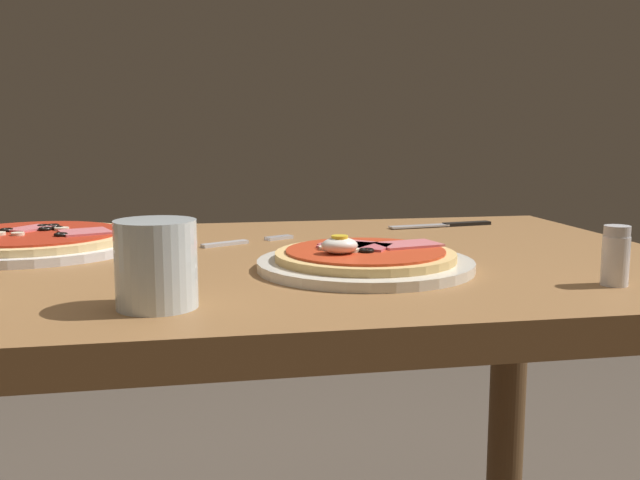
{
  "coord_description": "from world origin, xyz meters",
  "views": [
    {
      "loc": [
        -0.1,
        -0.96,
        0.9
      ],
      "look_at": [
        0.07,
        -0.05,
        0.76
      ],
      "focal_mm": 40.78,
      "sensor_mm": 36.0,
      "label": 1
    }
  ],
  "objects_px": {
    "knife": "(448,225)",
    "water_glass_far": "(156,269)",
    "dining_table": "(263,346)",
    "salt_shaker": "(616,256)",
    "pizza_foreground": "(365,260)",
    "pizza_across_left": "(33,241)",
    "fork": "(241,242)"
  },
  "relations": [
    {
      "from": "knife",
      "to": "water_glass_far",
      "type": "bearing_deg",
      "value": -134.17
    },
    {
      "from": "dining_table",
      "to": "salt_shaker",
      "type": "distance_m",
      "value": 0.47
    },
    {
      "from": "dining_table",
      "to": "pizza_foreground",
      "type": "relative_size",
      "value": 4.28
    },
    {
      "from": "pizza_across_left",
      "to": "salt_shaker",
      "type": "height_order",
      "value": "salt_shaker"
    },
    {
      "from": "water_glass_far",
      "to": "knife",
      "type": "relative_size",
      "value": 0.44
    },
    {
      "from": "pizza_across_left",
      "to": "salt_shaker",
      "type": "bearing_deg",
      "value": -28.69
    },
    {
      "from": "water_glass_far",
      "to": "fork",
      "type": "relative_size",
      "value": 0.58
    },
    {
      "from": "dining_table",
      "to": "water_glass_far",
      "type": "bearing_deg",
      "value": -117.01
    },
    {
      "from": "pizza_across_left",
      "to": "water_glass_far",
      "type": "distance_m",
      "value": 0.43
    },
    {
      "from": "water_glass_far",
      "to": "pizza_foreground",
      "type": "bearing_deg",
      "value": 30.89
    },
    {
      "from": "pizza_across_left",
      "to": "fork",
      "type": "distance_m",
      "value": 0.3
    },
    {
      "from": "pizza_foreground",
      "to": "salt_shaker",
      "type": "distance_m",
      "value": 0.29
    },
    {
      "from": "dining_table",
      "to": "knife",
      "type": "height_order",
      "value": "knife"
    },
    {
      "from": "salt_shaker",
      "to": "fork",
      "type": "bearing_deg",
      "value": 136.11
    },
    {
      "from": "pizza_foreground",
      "to": "fork",
      "type": "xyz_separation_m",
      "value": [
        -0.13,
        0.23,
        -0.01
      ]
    },
    {
      "from": "fork",
      "to": "salt_shaker",
      "type": "distance_m",
      "value": 0.53
    },
    {
      "from": "dining_table",
      "to": "pizza_foreground",
      "type": "distance_m",
      "value": 0.21
    },
    {
      "from": "pizza_across_left",
      "to": "salt_shaker",
      "type": "relative_size",
      "value": 4.71
    },
    {
      "from": "dining_table",
      "to": "fork",
      "type": "height_order",
      "value": "fork"
    },
    {
      "from": "pizza_foreground",
      "to": "knife",
      "type": "xyz_separation_m",
      "value": [
        0.24,
        0.35,
        -0.01
      ]
    },
    {
      "from": "salt_shaker",
      "to": "pizza_across_left",
      "type": "bearing_deg",
      "value": 151.31
    },
    {
      "from": "dining_table",
      "to": "water_glass_far",
      "type": "height_order",
      "value": "water_glass_far"
    },
    {
      "from": "pizza_across_left",
      "to": "fork",
      "type": "relative_size",
      "value": 2.14
    },
    {
      "from": "pizza_across_left",
      "to": "water_glass_far",
      "type": "bearing_deg",
      "value": -63.88
    },
    {
      "from": "pizza_foreground",
      "to": "water_glass_far",
      "type": "height_order",
      "value": "water_glass_far"
    },
    {
      "from": "dining_table",
      "to": "fork",
      "type": "distance_m",
      "value": 0.18
    },
    {
      "from": "water_glass_far",
      "to": "knife",
      "type": "bearing_deg",
      "value": 45.83
    },
    {
      "from": "dining_table",
      "to": "fork",
      "type": "xyz_separation_m",
      "value": [
        -0.02,
        0.12,
        0.13
      ]
    },
    {
      "from": "water_glass_far",
      "to": "knife",
      "type": "xyz_separation_m",
      "value": [
        0.49,
        0.5,
        -0.03
      ]
    },
    {
      "from": "dining_table",
      "to": "knife",
      "type": "xyz_separation_m",
      "value": [
        0.36,
        0.25,
        0.13
      ]
    },
    {
      "from": "knife",
      "to": "salt_shaker",
      "type": "height_order",
      "value": "salt_shaker"
    },
    {
      "from": "pizza_foreground",
      "to": "water_glass_far",
      "type": "distance_m",
      "value": 0.29
    }
  ]
}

